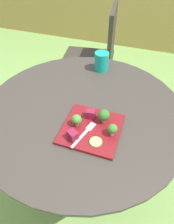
{
  "coord_description": "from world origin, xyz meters",
  "views": [
    {
      "loc": [
        0.24,
        -0.66,
        1.36
      ],
      "look_at": [
        0.04,
        -0.06,
        0.75
      ],
      "focal_mm": 32.56,
      "sensor_mm": 36.0,
      "label": 1
    }
  ],
  "objects_px": {
    "patio_chair": "(98,52)",
    "drinking_glass": "(101,62)",
    "salad_plate": "(91,129)",
    "fork": "(85,132)"
  },
  "relations": [
    {
      "from": "salad_plate",
      "to": "patio_chair",
      "type": "bearing_deg",
      "value": 104.64
    },
    {
      "from": "salad_plate",
      "to": "drinking_glass",
      "type": "relative_size",
      "value": 2.27
    },
    {
      "from": "salad_plate",
      "to": "drinking_glass",
      "type": "bearing_deg",
      "value": 100.84
    },
    {
      "from": "patio_chair",
      "to": "fork",
      "type": "distance_m",
      "value": 1.07
    },
    {
      "from": "salad_plate",
      "to": "drinking_glass",
      "type": "distance_m",
      "value": 0.48
    },
    {
      "from": "patio_chair",
      "to": "salad_plate",
      "type": "height_order",
      "value": "patio_chair"
    },
    {
      "from": "patio_chair",
      "to": "salad_plate",
      "type": "distance_m",
      "value": 1.04
    },
    {
      "from": "fork",
      "to": "patio_chair",
      "type": "bearing_deg",
      "value": 103.36
    },
    {
      "from": "drinking_glass",
      "to": "fork",
      "type": "distance_m",
      "value": 0.51
    },
    {
      "from": "patio_chair",
      "to": "drinking_glass",
      "type": "relative_size",
      "value": 8.51
    }
  ]
}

